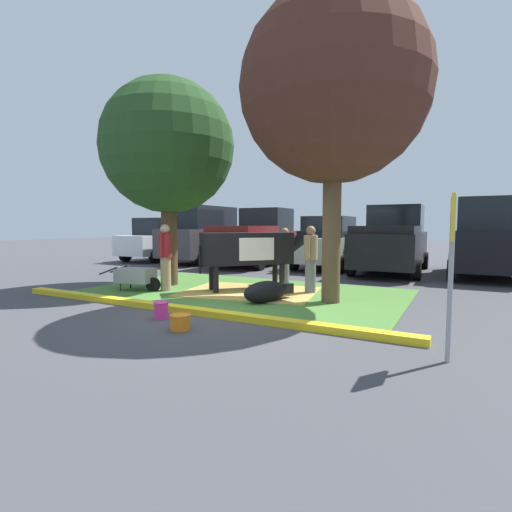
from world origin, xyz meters
TOP-DOWN VIEW (x-y plane):
  - ground_plane at (0.00, 0.00)m, footprint 80.00×80.00m
  - grass_island at (-0.60, 2.09)m, footprint 7.80×4.70m
  - curb_yellow at (-0.60, -0.42)m, footprint 9.00×0.24m
  - hay_bedding at (-0.38, 2.09)m, footprint 3.58×2.93m
  - shade_tree_left at (-2.96, 2.09)m, footprint 3.62×3.62m
  - shade_tree_right at (1.76, 1.83)m, footprint 3.94×3.94m
  - cow_holstein at (-0.52, 2.37)m, footprint 2.43×2.53m
  - calf_lying at (0.53, 1.19)m, footprint 0.89×1.32m
  - person_handler at (-0.16, 3.68)m, footprint 0.51×0.34m
  - person_visitor_near at (1.00, 2.63)m, footprint 0.34×0.53m
  - person_visitor_far at (-2.39, 1.27)m, footprint 0.34×0.52m
  - wheelbarrow at (-3.08, 0.96)m, footprint 1.62×0.83m
  - parking_sign at (4.13, -1.00)m, footprint 0.06×0.44m
  - bucket_pink at (-0.50, -0.98)m, footprint 0.28×0.28m
  - bucket_orange at (0.29, -1.41)m, footprint 0.34×0.34m
  - hatchback_white at (-8.64, 8.01)m, footprint 2.09×4.44m
  - suv_dark_grey at (-6.13, 8.04)m, footprint 2.19×4.64m
  - pickup_truck_maroon at (-3.44, 8.25)m, footprint 2.31×5.44m
  - sedan_blue at (-0.41, 8.49)m, footprint 2.09×4.44m
  - pickup_truck_black at (1.99, 8.25)m, footprint 2.31×5.44m
  - suv_black at (4.86, 8.30)m, footprint 2.19×4.64m

SIDE VIEW (x-z plane):
  - ground_plane at x=0.00m, z-range 0.00..0.00m
  - grass_island at x=-0.60m, z-range 0.00..0.02m
  - hay_bedding at x=-0.38m, z-range 0.01..0.04m
  - curb_yellow at x=-0.60m, z-range 0.00..0.12m
  - bucket_orange at x=0.29m, z-range 0.01..0.26m
  - bucket_pink at x=-0.50m, z-range 0.01..0.31m
  - calf_lying at x=0.53m, z-range 0.00..0.48m
  - wheelbarrow at x=-3.08m, z-range 0.07..0.70m
  - person_handler at x=-0.16m, z-range 0.06..1.66m
  - person_visitor_near at x=1.00m, z-range 0.06..1.73m
  - person_visitor_far at x=-2.39m, z-range 0.07..1.77m
  - hatchback_white at x=-8.64m, z-range -0.03..1.99m
  - sedan_blue at x=-0.41m, z-range -0.03..1.99m
  - cow_holstein at x=-0.52m, z-range 0.31..1.85m
  - pickup_truck_maroon at x=-3.44m, z-range -0.10..2.32m
  - pickup_truck_black at x=1.99m, z-range -0.10..2.32m
  - suv_dark_grey at x=-6.13m, z-range 0.01..2.53m
  - suv_black at x=4.86m, z-range 0.01..2.53m
  - parking_sign at x=4.13m, z-range 0.42..2.47m
  - shade_tree_left at x=-2.96m, z-range 0.98..6.62m
  - shade_tree_right at x=1.76m, z-range 1.25..7.75m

